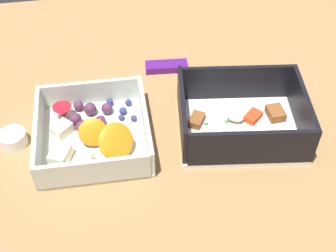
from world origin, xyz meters
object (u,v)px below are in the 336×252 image
Objects in this scene: pasta_container at (242,120)px; paper_cup_liner at (13,139)px; fruit_bowl at (92,133)px; candy_bar at (166,67)px.

paper_cup_liner is (-32.41, 2.69, -1.11)cm from pasta_container.
paper_cup_liner is at bearing 173.11° from fruit_bowl.
candy_bar is (-8.41, 15.70, -1.54)cm from pasta_container.
paper_cup_liner is at bearing -177.81° from pasta_container.
fruit_bowl is 11.20cm from paper_cup_liner.
paper_cup_liner is at bearing -151.54° from candy_bar.
pasta_container reaches higher than candy_bar.
pasta_container is 21.35cm from fruit_bowl.
fruit_bowl reaches higher than paper_cup_liner.
fruit_bowl is (-21.30, 1.35, -0.46)cm from pasta_container.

